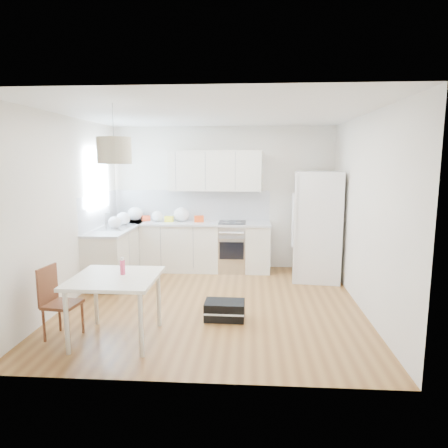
% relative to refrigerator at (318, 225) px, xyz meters
% --- Properties ---
extents(floor, '(4.20, 4.20, 0.00)m').
position_rel_refrigerator_xyz_m(floor, '(-1.71, -1.45, -0.94)').
color(floor, brown).
rests_on(floor, ground).
extents(ceiling, '(4.20, 4.20, 0.00)m').
position_rel_refrigerator_xyz_m(ceiling, '(-1.71, -1.45, 1.76)').
color(ceiling, white).
rests_on(ceiling, wall_back).
extents(wall_back, '(4.20, 0.00, 4.20)m').
position_rel_refrigerator_xyz_m(wall_back, '(-1.71, 0.65, 0.41)').
color(wall_back, white).
rests_on(wall_back, floor).
extents(wall_left, '(0.00, 4.20, 4.20)m').
position_rel_refrigerator_xyz_m(wall_left, '(-3.81, -1.45, 0.41)').
color(wall_left, white).
rests_on(wall_left, floor).
extents(wall_right, '(0.00, 4.20, 4.20)m').
position_rel_refrigerator_xyz_m(wall_right, '(0.39, -1.45, 0.41)').
color(wall_right, white).
rests_on(wall_right, floor).
extents(window_glassblock, '(0.02, 1.00, 1.00)m').
position_rel_refrigerator_xyz_m(window_glassblock, '(-3.80, -0.30, 0.81)').
color(window_glassblock, '#BFE0F9').
rests_on(window_glassblock, wall_left).
extents(cabinets_back, '(3.00, 0.60, 0.88)m').
position_rel_refrigerator_xyz_m(cabinets_back, '(-2.31, 0.35, -0.50)').
color(cabinets_back, silver).
rests_on(cabinets_back, floor).
extents(cabinets_left, '(0.60, 1.80, 0.88)m').
position_rel_refrigerator_xyz_m(cabinets_left, '(-3.51, -0.25, -0.50)').
color(cabinets_left, silver).
rests_on(cabinets_left, floor).
extents(counter_back, '(3.02, 0.64, 0.04)m').
position_rel_refrigerator_xyz_m(counter_back, '(-2.31, 0.35, -0.04)').
color(counter_back, silver).
rests_on(counter_back, cabinets_back).
extents(counter_left, '(0.64, 1.82, 0.04)m').
position_rel_refrigerator_xyz_m(counter_left, '(-3.51, -0.25, -0.04)').
color(counter_left, silver).
rests_on(counter_left, cabinets_left).
extents(backsplash_back, '(3.00, 0.01, 0.58)m').
position_rel_refrigerator_xyz_m(backsplash_back, '(-2.31, 0.65, 0.27)').
color(backsplash_back, silver).
rests_on(backsplash_back, wall_back).
extents(backsplash_left, '(0.01, 1.80, 0.58)m').
position_rel_refrigerator_xyz_m(backsplash_left, '(-3.81, -0.25, 0.27)').
color(backsplash_left, silver).
rests_on(backsplash_left, wall_left).
extents(upper_cabinets, '(1.70, 0.32, 0.75)m').
position_rel_refrigerator_xyz_m(upper_cabinets, '(-1.86, 0.49, 0.93)').
color(upper_cabinets, silver).
rests_on(upper_cabinets, wall_back).
extents(range_oven, '(0.50, 0.61, 0.88)m').
position_rel_refrigerator_xyz_m(range_oven, '(-1.51, 0.35, -0.50)').
color(range_oven, silver).
rests_on(range_oven, floor).
extents(sink, '(0.50, 0.80, 0.16)m').
position_rel_refrigerator_xyz_m(sink, '(-3.51, -0.30, -0.03)').
color(sink, silver).
rests_on(sink, counter_left).
extents(refrigerator, '(0.99, 1.03, 1.88)m').
position_rel_refrigerator_xyz_m(refrigerator, '(0.00, 0.00, 0.00)').
color(refrigerator, white).
rests_on(refrigerator, floor).
extents(dining_table, '(0.96, 0.96, 0.76)m').
position_rel_refrigerator_xyz_m(dining_table, '(-2.72, -2.68, -0.27)').
color(dining_table, beige).
rests_on(dining_table, floor).
extents(dining_chair, '(0.40, 0.40, 0.86)m').
position_rel_refrigerator_xyz_m(dining_chair, '(-3.36, -2.67, -0.51)').
color(dining_chair, '#4C2416').
rests_on(dining_chair, floor).
extents(drink_bottle, '(0.07, 0.07, 0.21)m').
position_rel_refrigerator_xyz_m(drink_bottle, '(-2.66, -2.59, -0.08)').
color(drink_bottle, '#DE3D65').
rests_on(drink_bottle, dining_table).
extents(gym_bag, '(0.53, 0.35, 0.24)m').
position_rel_refrigerator_xyz_m(gym_bag, '(-1.51, -2.00, -0.82)').
color(gym_bag, black).
rests_on(gym_bag, floor).
extents(pendant_lamp, '(0.40, 0.40, 0.30)m').
position_rel_refrigerator_xyz_m(pendant_lamp, '(-2.72, -2.51, 1.24)').
color(pendant_lamp, beige).
rests_on(pendant_lamp, ceiling).
extents(grocery_bag_a, '(0.29, 0.25, 0.27)m').
position_rel_refrigerator_xyz_m(grocery_bag_a, '(-3.39, 0.45, 0.11)').
color(grocery_bag_a, white).
rests_on(grocery_bag_a, counter_back).
extents(grocery_bag_b, '(0.22, 0.19, 0.20)m').
position_rel_refrigerator_xyz_m(grocery_bag_b, '(-2.93, 0.37, 0.08)').
color(grocery_bag_b, white).
rests_on(grocery_bag_b, counter_back).
extents(grocery_bag_c, '(0.30, 0.25, 0.27)m').
position_rel_refrigerator_xyz_m(grocery_bag_c, '(-2.49, 0.45, 0.11)').
color(grocery_bag_c, white).
rests_on(grocery_bag_c, counter_back).
extents(grocery_bag_d, '(0.25, 0.21, 0.23)m').
position_rel_refrigerator_xyz_m(grocery_bag_d, '(-3.47, -0.02, 0.09)').
color(grocery_bag_d, white).
rests_on(grocery_bag_d, counter_back).
extents(grocery_bag_e, '(0.22, 0.19, 0.20)m').
position_rel_refrigerator_xyz_m(grocery_bag_e, '(-3.49, -0.40, 0.08)').
color(grocery_bag_e, white).
rests_on(grocery_bag_e, counter_left).
extents(snack_orange, '(0.19, 0.14, 0.12)m').
position_rel_refrigerator_xyz_m(snack_orange, '(-2.14, 0.38, 0.04)').
color(snack_orange, '#D54012').
rests_on(snack_orange, counter_back).
extents(snack_yellow, '(0.16, 0.11, 0.11)m').
position_rel_refrigerator_xyz_m(snack_yellow, '(-2.71, 0.37, 0.03)').
color(snack_yellow, yellow).
rests_on(snack_yellow, counter_back).
extents(snack_red, '(0.18, 0.16, 0.10)m').
position_rel_refrigerator_xyz_m(snack_red, '(-3.18, 0.44, 0.03)').
color(snack_red, red).
rests_on(snack_red, counter_back).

